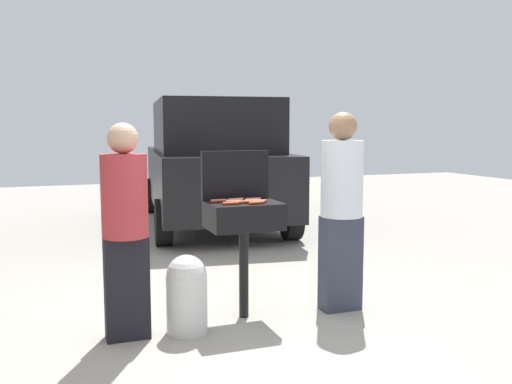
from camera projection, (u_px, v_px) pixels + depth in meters
name	position (u px, v px, depth m)	size (l,w,h in m)	color
ground_plane	(225.00, 323.00, 4.57)	(24.00, 24.00, 0.00)	#9E998E
bbq_grill	(244.00, 220.00, 4.64)	(0.60, 0.44, 0.98)	black
grill_lid_open	(235.00, 175.00, 4.80)	(0.60, 0.05, 0.42)	black
hot_dog_0	(231.00, 203.00, 4.47)	(0.03, 0.03, 0.13)	#AD4228
hot_dog_1	(236.00, 200.00, 4.70)	(0.03, 0.03, 0.13)	#C6593D
hot_dog_2	(234.00, 200.00, 4.65)	(0.03, 0.03, 0.13)	#C6593D
hot_dog_3	(252.00, 201.00, 4.63)	(0.03, 0.03, 0.13)	#B74C33
hot_dog_4	(257.00, 202.00, 4.55)	(0.03, 0.03, 0.13)	#AD4228
hot_dog_5	(259.00, 201.00, 4.61)	(0.03, 0.03, 0.13)	#AD4228
hot_dog_6	(218.00, 201.00, 4.63)	(0.03, 0.03, 0.13)	#B74C33
hot_dog_7	(235.00, 201.00, 4.62)	(0.03, 0.03, 0.13)	#C6593D
hot_dog_8	(234.00, 202.00, 4.56)	(0.03, 0.03, 0.13)	#AD4228
hot_dog_9	(256.00, 203.00, 4.50)	(0.03, 0.03, 0.13)	#AD4228
hot_dog_10	(253.00, 199.00, 4.73)	(0.03, 0.03, 0.13)	#B74C33
hot_dog_11	(243.00, 202.00, 4.55)	(0.03, 0.03, 0.13)	#B74C33
propane_tank	(187.00, 292.00, 4.33)	(0.32, 0.32, 0.62)	silver
person_left	(125.00, 223.00, 4.15)	(0.34, 0.34, 1.63)	black
person_right	(342.00, 204.00, 4.82)	(0.36, 0.36, 1.73)	#333847
parked_minivan	(213.00, 163.00, 9.09)	(2.47, 4.60, 2.02)	black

